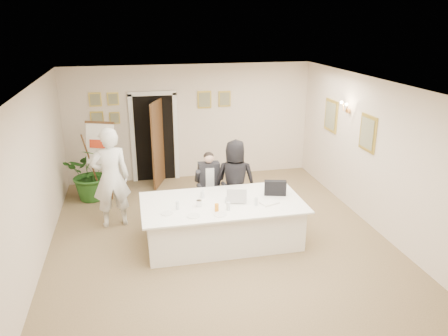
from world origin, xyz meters
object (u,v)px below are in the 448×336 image
conference_table (222,221)px  paper_stack (269,202)px  laptop (235,193)px  laptop_bag (275,188)px  potted_palm (92,173)px  steel_jug (199,203)px  flip_chart (104,165)px  standing_man (111,178)px  seated_man (209,184)px  oj_glass (217,208)px  standing_woman (235,180)px

conference_table → paper_stack: (0.79, -0.24, 0.40)m
laptop → laptop_bag: size_ratio=0.92×
potted_palm → steel_jug: 3.27m
flip_chart → standing_man: 1.30m
potted_palm → laptop_bag: (3.39, -2.42, 0.29)m
seated_man → standing_man: standing_man is taller
standing_man → oj_glass: 2.28m
seated_man → standing_woman: (0.47, -0.27, 0.14)m
flip_chart → paper_stack: 3.89m
seated_man → laptop: (0.24, -1.20, 0.25)m
seated_man → oj_glass: size_ratio=10.27×
laptop → standing_woman: bearing=90.9°
paper_stack → oj_glass: oj_glass is taller
standing_man → seated_man: bearing=174.9°
standing_woman → steel_jug: 1.35m
flip_chart → standing_woman: (2.56, -1.45, -0.00)m
flip_chart → standing_man: bearing=-81.7°
conference_table → standing_man: 2.28m
potted_palm → oj_glass: size_ratio=9.52×
standing_man → steel_jug: (1.49, -1.19, -0.15)m
potted_palm → laptop: bearing=-44.1°
conference_table → standing_man: (-1.92, 1.09, 0.58)m
oj_glass → steel_jug: bearing=134.8°
standing_woman → oj_glass: 1.43m
seated_man → steel_jug: size_ratio=12.13×
potted_palm → paper_stack: size_ratio=3.99×
seated_man → oj_glass: (-0.16, -1.55, 0.17)m
standing_man → conference_table: bearing=142.2°
conference_table → laptop: bearing=-0.7°
standing_woman → paper_stack: size_ratio=5.22×
standing_man → oj_glass: bearing=132.1°
standing_woman → conference_table: bearing=78.1°
conference_table → laptop: size_ratio=7.75×
seated_man → potted_palm: 2.72m
conference_table → oj_glass: oj_glass is taller
standing_woman → laptop_bag: standing_woman is taller
paper_stack → conference_table: bearing=163.3°
seated_man → standing_man: 1.94m
standing_woman → laptop: size_ratio=4.43×
flip_chart → oj_glass: bearing=-54.7°
laptop → paper_stack: bearing=-7.7°
potted_palm → laptop_bag: bearing=-35.6°
potted_palm → seated_man: bearing=-29.3°
conference_table → paper_stack: paper_stack is taller
conference_table → potted_palm: 3.47m
seated_man → standing_woman: 0.56m
standing_woman → oj_glass: (-0.63, -1.28, 0.03)m
steel_jug → oj_glass: bearing=-45.2°
conference_table → laptop: laptop is taller
standing_woman → laptop_bag: bearing=138.2°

